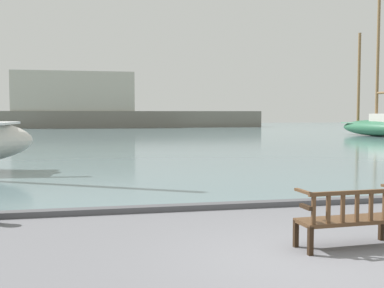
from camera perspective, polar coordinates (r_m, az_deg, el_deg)
The scene contains 6 objects.
ground_plane at distance 7.09m, azimuth 13.95°, elevation -13.37°, with size 160.00×160.00×0.00m, color slate.
harbor_water at distance 50.21m, azimuth -8.62°, elevation 1.36°, with size 100.00×80.00×0.08m, color slate.
quay_edge_kerb at distance 10.56m, azimuth 4.69°, elevation -7.26°, with size 40.00×0.30×0.12m, color #4C4C50.
park_bench at distance 7.81m, azimuth 18.17°, elevation -8.29°, with size 1.63×0.61×0.92m.
sailboat_far_starboard at distance 43.96m, azimuth 21.18°, elevation 2.11°, with size 3.74×8.71×11.55m.
far_breakwater at distance 64.76m, azimuth -11.25°, elevation 4.21°, with size 40.92×2.40×7.45m.
Camera 1 is at (-3.00, -6.08, 2.07)m, focal length 45.00 mm.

